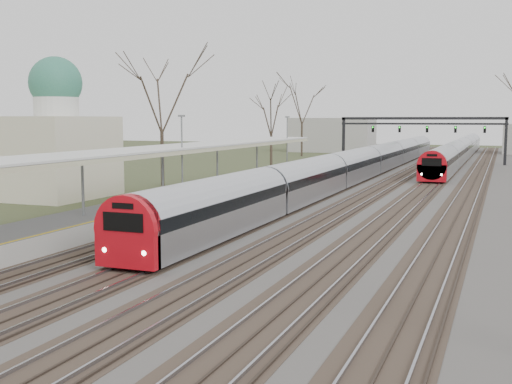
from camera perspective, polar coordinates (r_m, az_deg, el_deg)
track_bed at (r=56.63m, az=10.75°, el=0.56°), size 24.00×160.00×0.22m
platform at (r=42.97m, az=-5.96°, el=-0.63°), size 3.50×69.00×1.00m
canopy at (r=38.73m, az=-9.07°, el=3.64°), size 4.10×50.00×3.11m
dome_building at (r=50.15m, az=-18.74°, el=3.77°), size 10.00×8.00×10.30m
signal_gantry at (r=86.01m, az=14.52°, el=5.70°), size 21.00×0.59×6.08m
tree_west_far at (r=55.70m, az=-8.42°, el=8.71°), size 5.50×5.50×11.33m
train_near at (r=66.23m, az=9.91°, el=2.66°), size 2.62×90.21×3.05m
train_far at (r=95.76m, az=17.68°, el=3.61°), size 2.62×75.21×3.05m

